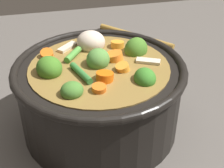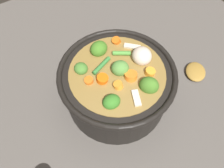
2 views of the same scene
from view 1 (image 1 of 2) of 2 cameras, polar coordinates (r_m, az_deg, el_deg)
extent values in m
plane|color=#514C47|center=(0.53, -2.05, -7.28)|extent=(1.10, 1.10, 0.00)
cylinder|color=black|center=(0.50, -2.17, -2.47)|extent=(0.25, 0.25, 0.11)
torus|color=black|center=(0.47, -2.31, 3.01)|extent=(0.26, 0.26, 0.01)
cylinder|color=olive|center=(0.50, -2.18, -2.02)|extent=(0.21, 0.21, 0.11)
ellipsoid|color=#44792D|center=(0.41, -7.22, -1.19)|extent=(0.04, 0.04, 0.02)
ellipsoid|color=#53893C|center=(0.47, -2.98, 4.39)|extent=(0.05, 0.05, 0.03)
ellipsoid|color=#407522|center=(0.46, -11.26, 3.05)|extent=(0.05, 0.05, 0.03)
ellipsoid|color=#357624|center=(0.44, 5.93, 1.04)|extent=(0.04, 0.03, 0.03)
ellipsoid|color=#437624|center=(0.51, 4.33, 6.22)|extent=(0.05, 0.05, 0.04)
cylinder|color=orange|center=(0.50, -11.60, 5.11)|extent=(0.02, 0.02, 0.02)
cylinder|color=orange|center=(0.52, 0.97, 6.92)|extent=(0.03, 0.03, 0.02)
cylinder|color=orange|center=(0.49, 0.41, 4.76)|extent=(0.04, 0.04, 0.02)
cylinder|color=#E55E0D|center=(0.44, -1.59, 1.03)|extent=(0.04, 0.04, 0.02)
cylinder|color=orange|center=(0.41, -2.35, -0.99)|extent=(0.02, 0.02, 0.01)
cylinder|color=orange|center=(0.46, 1.96, 2.75)|extent=(0.03, 0.03, 0.02)
ellipsoid|color=beige|center=(0.52, -3.37, 7.58)|extent=(0.06, 0.06, 0.04)
cylinder|color=#4C9037|center=(0.49, -7.05, 5.28)|extent=(0.04, 0.03, 0.01)
cylinder|color=#337533|center=(0.45, -5.60, 1.99)|extent=(0.05, 0.03, 0.01)
cube|color=beige|center=(0.52, -8.00, 6.59)|extent=(0.04, 0.04, 0.01)
cube|color=beige|center=(0.48, 6.52, 4.09)|extent=(0.03, 0.04, 0.01)
ellipsoid|color=olive|center=(0.72, -1.00, 5.33)|extent=(0.09, 0.08, 0.02)
cylinder|color=olive|center=(0.82, 4.20, 8.61)|extent=(0.17, 0.15, 0.01)
camera|label=2|loc=(0.39, 49.62, 43.02)|focal=33.05mm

